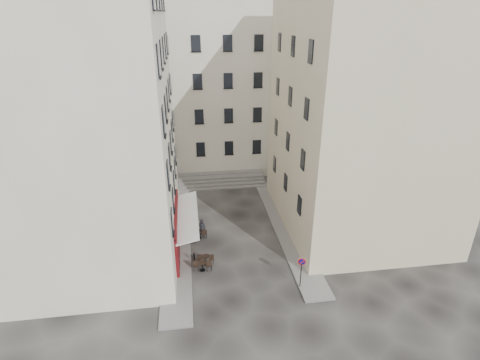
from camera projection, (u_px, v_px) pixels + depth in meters
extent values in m
plane|color=black|center=(237.00, 253.00, 28.40)|extent=(90.00, 90.00, 0.00)
cube|color=slate|center=(178.00, 229.00, 31.41)|extent=(2.00, 22.00, 0.12)
cube|color=slate|center=(285.00, 227.00, 31.66)|extent=(2.00, 18.00, 0.12)
cube|color=beige|center=(80.00, 119.00, 25.67)|extent=(12.00, 16.00, 20.00)
cube|color=beige|center=(364.00, 120.00, 29.21)|extent=(12.00, 14.00, 18.00)
cube|color=beige|center=(206.00, 87.00, 41.74)|extent=(18.00, 10.00, 18.00)
cube|color=#480A0A|center=(177.00, 230.00, 28.02)|extent=(0.25, 7.00, 3.50)
cube|color=black|center=(178.00, 234.00, 28.17)|extent=(0.06, 3.85, 2.00)
cube|color=silver|center=(187.00, 215.00, 27.63)|extent=(1.58, 7.30, 0.41)
cube|color=#5E5C59|center=(222.00, 186.00, 39.11)|extent=(9.00, 1.80, 0.20)
cube|color=#5E5C59|center=(222.00, 182.00, 39.43)|extent=(9.00, 1.80, 0.20)
cube|color=#5E5C59|center=(221.00, 179.00, 39.75)|extent=(9.00, 1.80, 0.20)
cube|color=#5E5C59|center=(221.00, 175.00, 40.08)|extent=(9.00, 1.80, 0.20)
cylinder|color=black|center=(194.00, 259.00, 26.90)|extent=(0.10, 0.10, 0.90)
sphere|color=black|center=(194.00, 254.00, 26.71)|extent=(0.12, 0.12, 0.12)
cylinder|color=black|center=(193.00, 233.00, 30.06)|extent=(0.10, 0.10, 0.90)
sphere|color=black|center=(193.00, 228.00, 29.87)|extent=(0.12, 0.12, 0.12)
cylinder|color=black|center=(192.00, 212.00, 33.22)|extent=(0.10, 0.10, 0.90)
sphere|color=black|center=(192.00, 207.00, 33.03)|extent=(0.12, 0.12, 0.12)
cylinder|color=black|center=(301.00, 273.00, 24.30)|extent=(0.06, 0.06, 2.33)
cylinder|color=red|center=(302.00, 262.00, 23.92)|extent=(0.52, 0.19, 0.54)
cylinder|color=navy|center=(302.00, 262.00, 23.89)|extent=(0.38, 0.15, 0.39)
cube|color=red|center=(302.00, 262.00, 23.87)|extent=(0.31, 0.12, 0.32)
cylinder|color=black|center=(203.00, 270.00, 26.36)|extent=(0.37, 0.37, 0.02)
cylinder|color=black|center=(202.00, 266.00, 26.22)|extent=(0.05, 0.05, 0.72)
cylinder|color=black|center=(202.00, 262.00, 26.09)|extent=(0.62, 0.62, 0.04)
cube|color=black|center=(209.00, 265.00, 26.26)|extent=(0.39, 0.39, 0.92)
cube|color=black|center=(196.00, 265.00, 26.23)|extent=(0.39, 0.39, 0.92)
cylinder|color=black|center=(206.00, 263.00, 27.14)|extent=(0.32, 0.32, 0.02)
cylinder|color=black|center=(206.00, 259.00, 27.02)|extent=(0.04, 0.04, 0.63)
cylinder|color=black|center=(206.00, 256.00, 26.90)|extent=(0.54, 0.54, 0.04)
cube|color=black|center=(211.00, 258.00, 27.05)|extent=(0.34, 0.34, 0.81)
cube|color=black|center=(200.00, 259.00, 27.03)|extent=(0.34, 0.34, 0.81)
cylinder|color=black|center=(189.00, 243.00, 29.49)|extent=(0.33, 0.33, 0.02)
cylinder|color=black|center=(189.00, 239.00, 29.37)|extent=(0.05, 0.05, 0.64)
cylinder|color=black|center=(189.00, 236.00, 29.25)|extent=(0.55, 0.55, 0.04)
cube|color=black|center=(194.00, 239.00, 29.40)|extent=(0.35, 0.35, 0.83)
cube|color=black|center=(184.00, 239.00, 29.38)|extent=(0.35, 0.35, 0.83)
cylinder|color=black|center=(199.00, 238.00, 30.11)|extent=(0.34, 0.34, 0.02)
cylinder|color=black|center=(199.00, 235.00, 29.98)|extent=(0.05, 0.05, 0.66)
cylinder|color=black|center=(199.00, 231.00, 29.86)|extent=(0.57, 0.57, 0.04)
cube|color=black|center=(205.00, 234.00, 30.02)|extent=(0.36, 0.36, 0.85)
cube|color=black|center=(194.00, 234.00, 30.00)|extent=(0.36, 0.36, 0.85)
cylinder|color=black|center=(189.00, 229.00, 31.35)|extent=(0.38, 0.38, 0.02)
cylinder|color=black|center=(188.00, 225.00, 31.21)|extent=(0.05, 0.05, 0.73)
cylinder|color=black|center=(188.00, 222.00, 31.07)|extent=(0.63, 0.63, 0.04)
cube|color=black|center=(194.00, 224.00, 31.25)|extent=(0.40, 0.40, 0.94)
cube|color=black|center=(183.00, 225.00, 31.22)|extent=(0.40, 0.40, 0.94)
imported|color=black|center=(202.00, 228.00, 29.97)|extent=(0.62, 0.41, 1.69)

